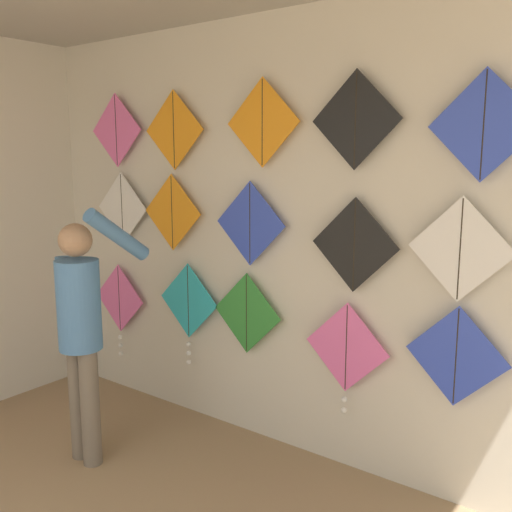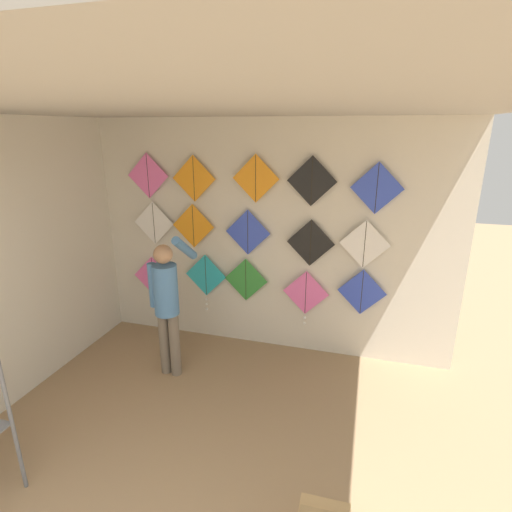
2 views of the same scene
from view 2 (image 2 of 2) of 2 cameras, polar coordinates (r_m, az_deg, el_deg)
back_panel at (r=4.86m, az=-0.37°, el=2.59°), size 4.78×0.06×2.80m
ceiling_slab at (r=2.95m, az=-11.48°, el=20.22°), size 4.78×4.48×0.04m
shopkeeper at (r=4.45m, az=-12.61°, el=-5.96°), size 0.41×0.55×1.63m
kite_0 at (r=5.52m, az=-14.48°, el=-3.24°), size 0.55×0.04×0.76m
kite_1 at (r=5.15m, az=-7.17°, el=-3.18°), size 0.55×0.04×0.76m
kite_2 at (r=4.96m, az=-1.46°, el=-3.43°), size 0.55×0.01×0.55m
kite_3 at (r=4.85m, az=7.10°, el=-5.51°), size 0.55×0.04×0.69m
kite_4 at (r=4.76m, az=14.88°, el=-5.01°), size 0.55×0.01×0.55m
kite_5 at (r=5.26m, az=-14.38°, el=4.58°), size 0.55×0.01×0.55m
kite_6 at (r=5.01m, az=-8.96°, el=4.25°), size 0.55×0.01×0.55m
kite_7 at (r=4.77m, az=-1.18°, el=3.38°), size 0.55×0.01×0.55m
kite_8 at (r=4.63m, az=7.80°, el=1.86°), size 0.55×0.01×0.55m
kite_9 at (r=4.58m, az=15.27°, el=1.64°), size 0.55×0.01×0.55m
kite_10 at (r=5.18m, az=-15.19°, el=11.00°), size 0.55×0.01×0.55m
kite_11 at (r=4.89m, az=-8.88°, el=10.86°), size 0.55×0.01×0.55m
kite_12 at (r=4.62m, az=-0.04°, el=11.00°), size 0.55×0.01×0.55m
kite_13 at (r=4.49m, az=7.98°, el=10.55°), size 0.55×0.01×0.55m
kite_14 at (r=4.45m, az=16.89°, el=9.24°), size 0.55×0.01×0.55m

